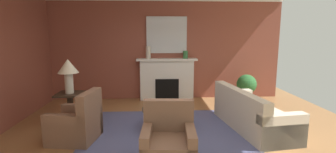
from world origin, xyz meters
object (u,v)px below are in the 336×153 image
(mantel_mirror, at_px, (167,35))
(vase_mantel_left, at_px, (148,53))
(armchair_facing_fireplace, at_px, (169,145))
(vase_mantel_right, at_px, (185,55))
(fireplace, at_px, (167,80))
(potted_plant, at_px, (246,86))
(coffee_table, at_px, (166,113))
(side_table, at_px, (71,106))
(armchair_near_window, at_px, (77,125))
(table_lamp, at_px, (68,69))
(sofa, at_px, (251,115))

(mantel_mirror, bearing_deg, vase_mantel_left, -162.82)
(armchair_facing_fireplace, height_order, vase_mantel_right, vase_mantel_right)
(fireplace, xyz_separation_m, potted_plant, (2.26, -0.54, -0.10))
(coffee_table, bearing_deg, vase_mantel_right, 73.68)
(coffee_table, distance_m, potted_plant, 3.06)
(coffee_table, relative_size, vase_mantel_right, 4.42)
(side_table, bearing_deg, fireplace, 41.86)
(potted_plant, bearing_deg, side_table, -161.95)
(armchair_near_window, relative_size, table_lamp, 1.27)
(sofa, height_order, table_lamp, table_lamp)
(sofa, distance_m, side_table, 3.93)
(coffee_table, xyz_separation_m, side_table, (-2.09, 0.41, 0.06))
(coffee_table, bearing_deg, table_lamp, 168.81)
(sofa, distance_m, vase_mantel_right, 2.90)
(side_table, xyz_separation_m, vase_mantel_right, (2.79, 1.95, 0.97))
(coffee_table, bearing_deg, sofa, -2.84)
(side_table, xyz_separation_m, table_lamp, (0.00, 0.00, 0.82))
(coffee_table, relative_size, potted_plant, 1.20)
(mantel_mirror, distance_m, coffee_table, 3.01)
(sofa, xyz_separation_m, side_table, (-3.90, 0.50, 0.10))
(fireplace, relative_size, vase_mantel_left, 5.00)
(coffee_table, bearing_deg, armchair_facing_fireplace, -90.86)
(mantel_mirror, xyz_separation_m, armchair_facing_fireplace, (-0.17, -4.01, -1.64))
(vase_mantel_right, bearing_deg, mantel_mirror, 162.82)
(armchair_near_window, relative_size, vase_mantel_right, 4.20)
(fireplace, distance_m, table_lamp, 3.07)
(fireplace, distance_m, mantel_mirror, 1.36)
(armchair_facing_fireplace, bearing_deg, side_table, 137.69)
(potted_plant, bearing_deg, mantel_mirror, 163.81)
(armchair_facing_fireplace, xyz_separation_m, vase_mantel_left, (-0.38, 3.84, 1.13))
(coffee_table, bearing_deg, vase_mantel_left, 99.74)
(side_table, height_order, table_lamp, table_lamp)
(armchair_near_window, xyz_separation_m, vase_mantel_right, (2.39, 2.87, 1.06))
(fireplace, height_order, table_lamp, table_lamp)
(mantel_mirror, distance_m, armchair_near_window, 3.91)
(armchair_facing_fireplace, relative_size, vase_mantel_left, 2.64)
(vase_mantel_left, bearing_deg, fireplace, 5.16)
(table_lamp, relative_size, vase_mantel_left, 2.08)
(table_lamp, bearing_deg, vase_mantel_left, 49.20)
(vase_mantel_left, xyz_separation_m, potted_plant, (2.81, -0.49, -0.94))
(sofa, distance_m, vase_mantel_left, 3.49)
(armchair_near_window, bearing_deg, potted_plant, 30.16)
(fireplace, xyz_separation_m, armchair_near_window, (-1.84, -2.92, -0.28))
(sofa, relative_size, table_lamp, 2.95)
(armchair_facing_fireplace, bearing_deg, table_lamp, 137.69)
(sofa, height_order, potted_plant, sofa)
(side_table, bearing_deg, table_lamp, 0.00)
(side_table, height_order, vase_mantel_left, vase_mantel_left)
(table_lamp, bearing_deg, sofa, -7.36)
(potted_plant, bearing_deg, vase_mantel_right, 164.13)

